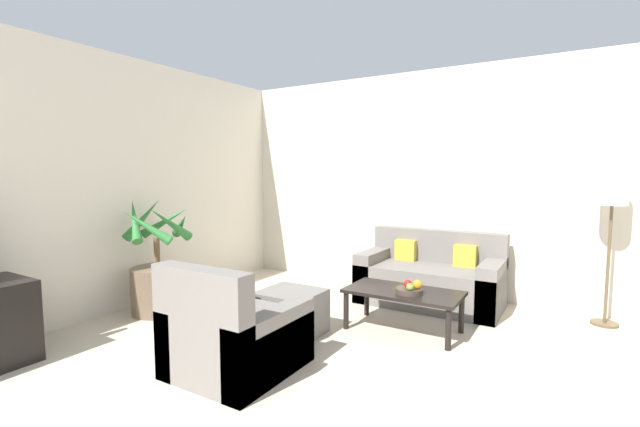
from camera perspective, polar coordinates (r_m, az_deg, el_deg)
name	(u,v)px	position (r m, az deg, el deg)	size (l,w,h in m)	color
wall_back	(517,184)	(5.21, 24.74, 3.61)	(8.70, 0.06, 2.70)	beige
wall_left	(65,186)	(4.72, -30.88, 3.21)	(0.06, 7.46, 2.70)	beige
potted_palm	(158,277)	(4.85, -20.79, -7.90)	(0.76, 0.77, 1.22)	brown
sofa_loveseat	(430,279)	(5.01, 14.46, -8.45)	(1.53, 0.78, 0.81)	slate
floor_lamp	(612,202)	(4.90, 34.40, 1.32)	(0.27, 0.27, 1.46)	brown
coffee_table	(403,295)	(4.11, 11.05, -10.67)	(1.05, 0.55, 0.38)	black
fruit_bowl	(409,291)	(4.00, 11.80, -10.07)	(0.24, 0.24, 0.05)	#42382D
apple_red	(408,284)	(4.00, 11.63, -9.14)	(0.07, 0.07, 0.07)	red
apple_green	(410,287)	(3.91, 11.90, -9.57)	(0.07, 0.07, 0.07)	olive
orange_fruit	(417,284)	(3.98, 12.85, -9.20)	(0.08, 0.08, 0.08)	orange
armchair	(234,337)	(3.35, -11.34, -15.79)	(0.80, 0.87, 0.84)	slate
ottoman	(291,312)	(4.01, -3.86, -13.02)	(0.54, 0.50, 0.40)	slate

